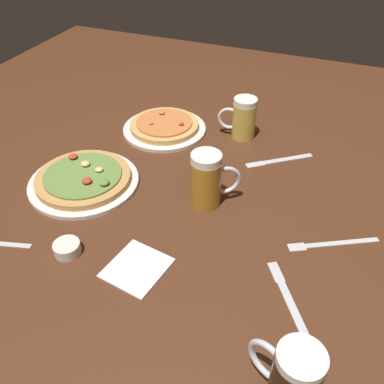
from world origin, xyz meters
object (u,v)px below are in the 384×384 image
pizza_plate_near (84,179)px  beer_mug_dark (243,118)px  beer_mug_pale (207,180)px  knife_right (279,160)px  knife_spare (288,297)px  napkin_folded (137,267)px  fork_left (331,243)px  pizza_plate_far (164,127)px  beer_mug_amber (292,380)px  ramekin_sauce (67,248)px

pizza_plate_near → beer_mug_dark: beer_mug_dark is taller
beer_mug_pale → knife_right: 0.32m
knife_spare → beer_mug_pale: bearing=139.2°
napkin_folded → fork_left: (0.42, 0.25, -0.00)m
beer_mug_dark → knife_spare: 0.69m
beer_mug_pale → knife_spare: beer_mug_pale is taller
fork_left → beer_mug_pale: bearing=173.8°
knife_spare → knife_right: bearing=104.6°
pizza_plate_near → beer_mug_dark: size_ratio=2.28×
napkin_folded → fork_left: napkin_folded is taller
napkin_folded → pizza_plate_far: bearing=108.8°
beer_mug_amber → knife_spare: beer_mug_amber is taller
beer_mug_amber → knife_spare: (-0.04, 0.22, -0.08)m
pizza_plate_far → fork_left: size_ratio=1.36×
beer_mug_pale → fork_left: 0.36m
beer_mug_pale → pizza_plate_far: bearing=131.2°
beer_mug_pale → knife_spare: (0.28, -0.24, -0.08)m
beer_mug_dark → knife_right: 0.20m
pizza_plate_near → beer_mug_dark: (0.36, 0.44, 0.05)m
knife_right → knife_spare: 0.54m
fork_left → ramekin_sauce: bearing=-155.8°
ramekin_sauce → napkin_folded: 0.18m
napkin_folded → beer_mug_amber: bearing=-24.3°
beer_mug_dark → knife_right: size_ratio=0.74×
pizza_plate_near → pizza_plate_far: (0.09, 0.37, -0.00)m
beer_mug_dark → beer_mug_pale: (0.01, -0.38, 0.01)m
fork_left → napkin_folded: bearing=-149.0°
pizza_plate_far → beer_mug_pale: 0.42m
fork_left → knife_right: bearing=122.7°
fork_left → knife_spare: same height
pizza_plate_near → knife_spare: bearing=-16.0°
pizza_plate_near → pizza_plate_far: size_ratio=1.11×
pizza_plate_near → pizza_plate_far: bearing=76.0°
beer_mug_dark → beer_mug_pale: 0.38m
pizza_plate_far → beer_mug_amber: beer_mug_amber is taller
knife_right → fork_left: bearing=-57.3°
pizza_plate_far → knife_right: 0.42m
beer_mug_amber → ramekin_sauce: 0.60m
beer_mug_amber → napkin_folded: (-0.39, 0.18, -0.07)m
beer_mug_amber → pizza_plate_far: bearing=127.4°
beer_mug_dark → beer_mug_amber: 0.91m
ramekin_sauce → knife_spare: (0.53, 0.07, -0.01)m
napkin_folded → knife_right: 0.61m
beer_mug_amber → ramekin_sauce: bearing=164.5°
ramekin_sauce → napkin_folded: size_ratio=0.48×
pizza_plate_far → knife_right: size_ratio=1.52×
beer_mug_amber → fork_left: bearing=86.6°
pizza_plate_near → ramekin_sauce: pizza_plate_near is taller
pizza_plate_far → napkin_folded: (0.21, -0.60, -0.01)m
pizza_plate_near → ramekin_sauce: bearing=-65.0°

